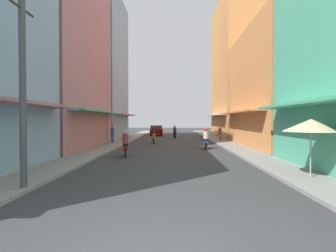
{
  "coord_description": "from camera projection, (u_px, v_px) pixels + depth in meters",
  "views": [
    {
      "loc": [
        0.28,
        -4.16,
        2.13
      ],
      "look_at": [
        -0.17,
        14.16,
        1.75
      ],
      "focal_mm": 28.25,
      "sensor_mm": 36.0,
      "label": 1
    }
  ],
  "objects": [
    {
      "name": "ground_plane",
      "position": [
        171.0,
        144.0,
        24.31
      ],
      "size": [
        106.06,
        106.06,
        0.0
      ],
      "primitive_type": "plane",
      "color": "#38383A"
    },
    {
      "name": "motorbike_black",
      "position": [
        175.0,
        132.0,
        31.4
      ],
      "size": [
        0.55,
        1.81,
        1.58
      ],
      "color": "black",
      "rests_on": "ground"
    },
    {
      "name": "building_left_mid",
      "position": [
        54.0,
        39.0,
        20.04
      ],
      "size": [
        7.05,
        11.04,
        16.62
      ],
      "color": "#B7727F",
      "rests_on": "ground"
    },
    {
      "name": "sidewalk_right",
      "position": [
        225.0,
        143.0,
        24.18
      ],
      "size": [
        1.88,
        56.21,
        0.12
      ],
      "primitive_type": "cube",
      "color": "gray",
      "rests_on": "ground"
    },
    {
      "name": "motorbike_orange",
      "position": [
        154.0,
        136.0,
        24.78
      ],
      "size": [
        0.55,
        1.81,
        1.58
      ],
      "color": "black",
      "rests_on": "ground"
    },
    {
      "name": "building_left_far",
      "position": [
        96.0,
        69.0,
        30.74
      ],
      "size": [
        7.05,
        9.14,
        16.37
      ],
      "color": "#8CA5CC",
      "rests_on": "ground"
    },
    {
      "name": "motorbike_blue",
      "position": [
        206.0,
        139.0,
        19.82
      ],
      "size": [
        0.6,
        1.8,
        1.58
      ],
      "color": "black",
      "rests_on": "ground"
    },
    {
      "name": "pedestrian_midway",
      "position": [
        112.0,
        135.0,
        24.1
      ],
      "size": [
        0.34,
        0.34,
        1.7
      ],
      "color": "#334C8C",
      "rests_on": "ground"
    },
    {
      "name": "pedestrian_far",
      "position": [
        220.0,
        134.0,
        27.0
      ],
      "size": [
        0.34,
        0.34,
        1.57
      ],
      "color": "#598C59",
      "rests_on": "ground"
    },
    {
      "name": "parked_car",
      "position": [
        156.0,
        130.0,
        37.38
      ],
      "size": [
        2.08,
        4.23,
        1.45
      ],
      "color": "#8C0000",
      "rests_on": "ground"
    },
    {
      "name": "sidewalk_left",
      "position": [
        118.0,
        143.0,
        24.43
      ],
      "size": [
        1.88,
        56.21,
        0.12
      ],
      "primitive_type": "cube",
      "color": "gray",
      "rests_on": "ground"
    },
    {
      "name": "building_right_mid",
      "position": [
        282.0,
        89.0,
        21.13
      ],
      "size": [
        7.05,
        11.91,
        9.39
      ],
      "color": "#D88C4C",
      "rests_on": "ground"
    },
    {
      "name": "motorbike_red",
      "position": [
        125.0,
        144.0,
        15.7
      ],
      "size": [
        0.61,
        1.79,
        1.58
      ],
      "color": "black",
      "rests_on": "ground"
    },
    {
      "name": "vendor_umbrella",
      "position": [
        311.0,
        125.0,
        9.33
      ],
      "size": [
        1.93,
        1.93,
        2.19
      ],
      "color": "#99999E",
      "rests_on": "ground"
    },
    {
      "name": "utility_pole",
      "position": [
        23.0,
        88.0,
        7.9
      ],
      "size": [
        0.2,
        1.2,
        6.07
      ],
      "color": "#4C4C4F",
      "rests_on": "ground"
    },
    {
      "name": "building_right_far",
      "position": [
        242.0,
        69.0,
        33.79
      ],
      "size": [
        7.05,
        12.65,
        17.49
      ],
      "color": "#D88C4C",
      "rests_on": "ground"
    }
  ]
}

